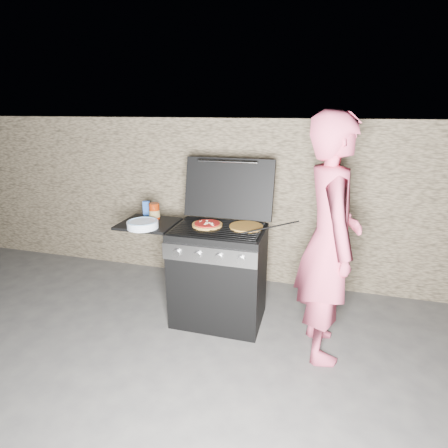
% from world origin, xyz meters
% --- Properties ---
extents(ground, '(50.00, 50.00, 0.00)m').
position_xyz_m(ground, '(0.00, 0.00, 0.00)').
color(ground, '#41403F').
extents(stone_wall, '(8.00, 0.35, 1.80)m').
position_xyz_m(stone_wall, '(0.00, 1.05, 0.90)').
color(stone_wall, '#948060').
rests_on(stone_wall, ground).
extents(gas_grill, '(1.34, 0.79, 0.91)m').
position_xyz_m(gas_grill, '(-0.25, 0.00, 0.46)').
color(gas_grill, black).
rests_on(gas_grill, ground).
extents(pizza_topped, '(0.35, 0.35, 0.03)m').
position_xyz_m(pizza_topped, '(-0.11, 0.03, 0.93)').
color(pizza_topped, tan).
rests_on(pizza_topped, gas_grill).
extents(pizza_plain, '(0.37, 0.37, 0.02)m').
position_xyz_m(pizza_plain, '(0.23, 0.08, 0.92)').
color(pizza_plain, gold).
rests_on(pizza_plain, gas_grill).
extents(sauce_jar, '(0.11, 0.11, 0.15)m').
position_xyz_m(sauce_jar, '(-0.66, 0.12, 0.98)').
color(sauce_jar, maroon).
rests_on(sauce_jar, gas_grill).
extents(blue_carton, '(0.07, 0.06, 0.14)m').
position_xyz_m(blue_carton, '(-0.79, 0.21, 0.97)').
color(blue_carton, '#20489B').
rests_on(blue_carton, gas_grill).
extents(plate_stack, '(0.32, 0.32, 0.06)m').
position_xyz_m(plate_stack, '(-0.64, -0.15, 0.93)').
color(plate_stack, white).
rests_on(plate_stack, gas_grill).
extents(person, '(0.58, 0.77, 1.89)m').
position_xyz_m(person, '(0.92, -0.18, 0.95)').
color(person, '#E05070').
rests_on(person, ground).
extents(tongs, '(0.46, 0.20, 0.10)m').
position_xyz_m(tongs, '(0.45, 0.00, 0.96)').
color(tongs, black).
rests_on(tongs, gas_grill).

